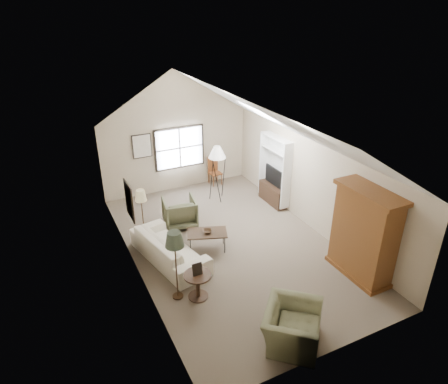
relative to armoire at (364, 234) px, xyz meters
name	(u,v)px	position (x,y,z in m)	size (l,w,h in m)	color
room_shell	(232,129)	(-2.18, 2.40, 2.11)	(5.01, 8.01, 4.00)	brown
window	(180,148)	(-2.08, 6.36, 0.35)	(1.72, 0.08, 1.42)	black
skylight	(260,113)	(-0.88, 3.30, 2.12)	(0.80, 1.20, 0.52)	white
wall_art	(136,172)	(-4.06, 4.34, 0.63)	(1.97, 3.71, 0.88)	black
armoire	(364,234)	(0.00, 0.00, 0.00)	(0.60, 1.50, 2.20)	brown
tv_alcove	(275,169)	(0.16, 4.00, 0.05)	(0.32, 1.30, 2.10)	white
media_console	(273,194)	(0.14, 4.00, -0.80)	(0.34, 1.18, 0.60)	#382316
tv_panel	(274,176)	(0.14, 4.00, -0.18)	(0.05, 0.90, 0.55)	black
sofa	(169,248)	(-3.85, 2.50, -0.75)	(2.42, 0.95, 0.71)	#ECE6CB
armchair_near	(292,326)	(-2.64, -1.05, -0.72)	(1.16, 1.02, 0.76)	#6A6B4B
armchair_far	(180,212)	(-3.01, 3.99, -0.68)	(0.89, 0.92, 0.84)	#575A3F
coffee_table	(207,241)	(-2.81, 2.50, -0.84)	(1.01, 0.56, 0.52)	#322114
bowl	(207,231)	(-2.81, 2.50, -0.55)	(0.24, 0.24, 0.06)	#392717
side_table	(198,286)	(-3.75, 0.90, -0.80)	(0.61, 0.61, 0.61)	#3A2717
side_chair	(215,171)	(-0.90, 6.10, -0.60)	(0.39, 0.39, 1.01)	brown
tripod_lamp	(217,173)	(-1.35, 4.97, -0.17)	(0.54, 0.54, 1.86)	white
dark_lamp	(176,265)	(-4.15, 1.10, -0.26)	(0.40, 0.40, 1.69)	#252C1F
tan_lamp	(143,215)	(-4.15, 3.70, -0.34)	(0.30, 0.30, 1.52)	tan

